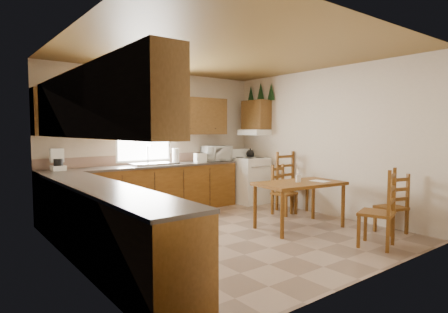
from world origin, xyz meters
TOP-DOWN VIEW (x-y plane):
  - floor at (0.00, 0.00)m, footprint 4.50×4.50m
  - ceiling at (0.00, 0.00)m, footprint 4.50×4.50m
  - wall_left at (-2.25, 0.00)m, footprint 4.50×4.50m
  - wall_right at (2.25, 0.00)m, footprint 4.50×4.50m
  - wall_back at (0.00, 2.25)m, footprint 4.50×4.50m
  - wall_front at (0.00, -2.25)m, footprint 4.50×4.50m
  - lower_cab_back at (-0.38, 1.95)m, footprint 3.75×0.60m
  - lower_cab_left at (-1.95, -0.15)m, footprint 0.60×3.60m
  - counter_back at (-0.38, 1.95)m, footprint 3.75×0.63m
  - counter_left at (-1.95, -0.15)m, footprint 0.63×3.60m
  - backsplash at (-0.38, 2.24)m, footprint 3.75×0.01m
  - upper_cab_back_left at (-1.55, 2.08)m, footprint 1.41×0.33m
  - upper_cab_back_right at (0.86, 2.08)m, footprint 1.25×0.33m
  - upper_cab_left at (-2.08, -0.15)m, footprint 0.33×3.60m
  - upper_cab_stove at (2.08, 1.65)m, footprint 0.33×0.62m
  - range_hood at (2.03, 1.65)m, footprint 0.44×0.62m
  - window_frame at (-0.30, 2.22)m, footprint 1.13×0.02m
  - window_pane at (-0.30, 2.21)m, footprint 1.05×0.01m
  - window_valance at (-0.30, 2.19)m, footprint 1.19×0.01m
  - sink_basin at (-0.30, 1.95)m, footprint 0.75×0.45m
  - pine_decal_a at (2.21, 1.33)m, footprint 0.22×0.22m
  - pine_decal_b at (2.21, 1.65)m, footprint 0.22×0.22m
  - pine_decal_c at (2.21, 1.97)m, footprint 0.22×0.22m
  - stove at (1.88, 1.63)m, footprint 0.67×0.69m
  - coffeemaker at (-1.92, 1.98)m, footprint 0.27×0.29m
  - paper_towel at (0.21, 1.91)m, footprint 0.15×0.15m
  - toaster at (0.75, 1.85)m, footprint 0.24×0.16m
  - microwave at (1.21, 1.93)m, footprint 0.58×0.45m
  - dining_table at (1.11, -0.43)m, footprint 1.47×0.95m
  - chair_near_left at (1.18, -1.71)m, footprint 0.55×0.54m
  - chair_near_right at (1.99, -1.48)m, footprint 0.46×0.45m
  - chair_far_left at (1.64, 0.39)m, footprint 0.43×0.42m
  - chair_far_right at (1.99, 0.51)m, footprint 0.50×0.48m
  - table_paper at (1.46, -0.55)m, footprint 0.23×0.29m
  - table_card at (1.09, -0.43)m, footprint 0.09×0.04m

SIDE VIEW (x-z plane):
  - floor at x=0.00m, z-range 0.00..0.00m
  - dining_table at x=1.11m, z-range 0.00..0.74m
  - lower_cab_back at x=-0.38m, z-range 0.00..0.88m
  - lower_cab_left at x=-1.95m, z-range 0.00..0.88m
  - chair_near_right at x=1.99m, z-range 0.00..0.91m
  - chair_far_left at x=1.64m, z-range 0.00..0.91m
  - stove at x=1.88m, z-range 0.00..0.96m
  - chair_near_left at x=1.18m, z-range 0.00..1.05m
  - chair_far_right at x=1.99m, z-range 0.00..1.14m
  - table_paper at x=1.46m, z-range 0.74..0.74m
  - table_card at x=1.09m, z-range 0.74..0.86m
  - counter_back at x=-0.38m, z-range 0.88..0.92m
  - counter_left at x=-1.95m, z-range 0.88..0.92m
  - sink_basin at x=-0.30m, z-range 0.92..0.96m
  - backsplash at x=-0.38m, z-range 0.92..1.10m
  - toaster at x=0.75m, z-range 0.92..1.11m
  - paper_towel at x=0.21m, z-range 0.92..1.22m
  - microwave at x=1.21m, z-range 0.92..1.24m
  - coffeemaker at x=-1.92m, z-range 0.92..1.26m
  - wall_left at x=-2.25m, z-range 1.35..1.35m
  - wall_right at x=2.25m, z-range 1.35..1.35m
  - wall_back at x=0.00m, z-range 1.35..1.35m
  - wall_front at x=0.00m, z-range 1.35..1.35m
  - range_hood at x=2.03m, z-range 1.46..1.58m
  - window_frame at x=-0.30m, z-range 0.96..2.14m
  - window_pane at x=-0.30m, z-range 1.00..2.10m
  - upper_cab_back_left at x=-1.55m, z-range 1.48..2.23m
  - upper_cab_back_right at x=0.86m, z-range 1.48..2.23m
  - upper_cab_left at x=-2.08m, z-range 1.48..2.23m
  - upper_cab_stove at x=2.08m, z-range 1.59..2.21m
  - window_valance at x=-0.30m, z-range 1.93..2.17m
  - pine_decal_a at x=2.21m, z-range 2.20..2.56m
  - pine_decal_c at x=2.21m, z-range 2.20..2.56m
  - pine_decal_b at x=2.21m, z-range 2.24..2.60m
  - ceiling at x=0.00m, z-range 2.70..2.70m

